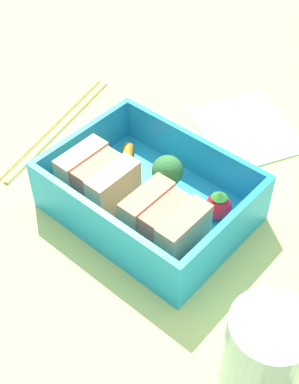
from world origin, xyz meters
TOP-DOWN VIEW (x-y plane):
  - ground_plane at (0.00, 0.00)cm, footprint 120.00×120.00cm
  - bento_tray at (0.00, 0.00)cm, footprint 17.86×13.39cm
  - bento_rim at (0.00, 0.00)cm, footprint 17.86×13.39cm
  - sandwich_left at (-4.01, 2.61)cm, footprint 6.07×5.21cm
  - sandwich_center_left at (4.01, 2.61)cm, footprint 6.07×5.21cm
  - strawberry_far_left at (-5.73, -2.90)cm, footprint 2.46×2.46cm
  - broccoli_floret at (-0.18, -2.56)cm, footprint 3.01×3.01cm
  - carrot_stick_far_left at (5.20, -2.47)cm, footprint 3.69×4.26cm
  - chopstick_pair at (16.34, -2.76)cm, footprint 6.54×19.63cm
  - drinking_glass at (-16.89, 7.22)cm, footprint 5.81×5.81cm
  - folded_napkin at (0.46, -16.47)cm, footprint 14.93×14.25cm

SIDE VIEW (x-z plane):
  - ground_plane at x=0.00cm, z-range -2.00..0.00cm
  - folded_napkin at x=0.46cm, z-range 0.00..0.40cm
  - chopstick_pair at x=16.34cm, z-range 0.00..0.70cm
  - bento_tray at x=0.00cm, z-range 0.00..1.20cm
  - carrot_stick_far_left at x=5.20cm, z-range 1.20..2.27cm
  - strawberry_far_left at x=-5.73cm, z-range 1.02..4.08cm
  - bento_rim at x=0.00cm, z-range 1.20..5.50cm
  - broccoli_floret at x=-0.18cm, z-range 1.55..5.41cm
  - sandwich_left at x=-4.01cm, z-range 1.20..5.87cm
  - sandwich_center_left at x=4.01cm, z-range 1.20..5.87cm
  - drinking_glass at x=-16.89cm, z-range 0.00..7.44cm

